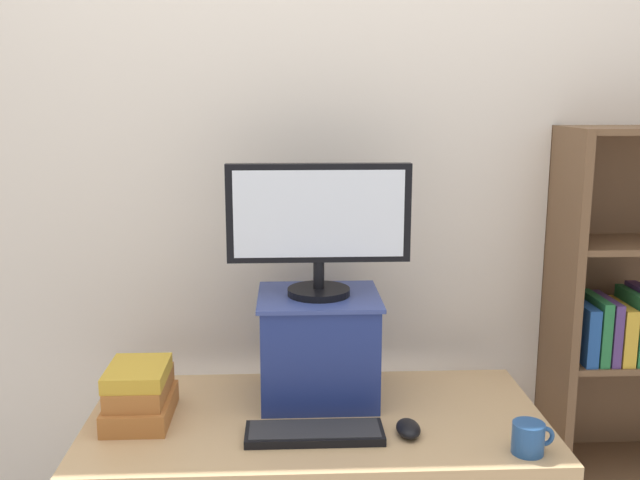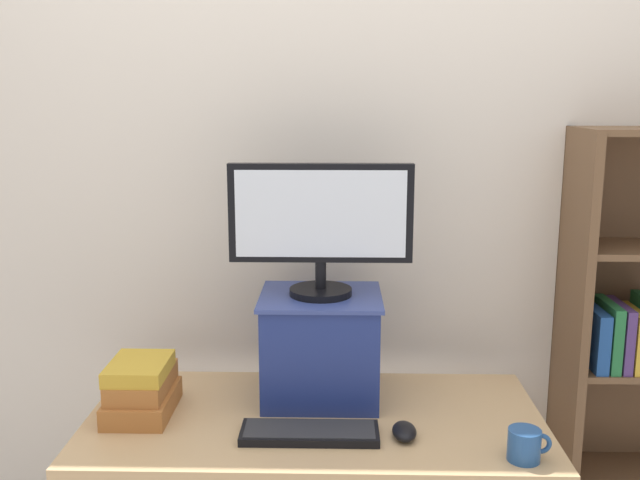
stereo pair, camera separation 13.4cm
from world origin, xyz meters
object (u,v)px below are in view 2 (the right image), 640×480
riser_box (321,344)px  keyboard (310,433)px  computer_monitor (321,222)px  book_stack (141,388)px  coffee_mug (525,445)px  computer_mouse (404,431)px  desk (315,444)px

riser_box → keyboard: (-0.02, -0.26, -0.15)m
keyboard → riser_box: bearing=85.0°
computer_monitor → keyboard: 0.58m
keyboard → book_stack: 0.51m
coffee_mug → computer_monitor: bearing=144.2°
riser_box → computer_mouse: bearing=-49.1°
desk → computer_mouse: bearing=-28.0°
computer_mouse → desk: bearing=152.0°
computer_mouse → coffee_mug: (0.29, -0.11, 0.02)m
computer_monitor → computer_mouse: (0.23, -0.26, -0.51)m
computer_monitor → coffee_mug: size_ratio=4.85×
desk → book_stack: bearing=179.1°
book_stack → riser_box: bearing=14.1°
keyboard → computer_mouse: size_ratio=3.52×
computer_mouse → coffee_mug: 0.31m
book_stack → coffee_mug: book_stack is taller
computer_mouse → coffee_mug: coffee_mug is taller
computer_monitor → computer_mouse: 0.62m
book_stack → keyboard: bearing=-15.9°
coffee_mug → keyboard: bearing=168.6°
riser_box → coffee_mug: 0.65m
desk → computer_mouse: 0.29m
computer_monitor → book_stack: size_ratio=2.03×
coffee_mug → computer_mouse: bearing=158.9°
keyboard → computer_mouse: 0.25m
desk → riser_box: riser_box is taller
desk → keyboard: (-0.01, -0.13, 0.10)m
desk → riser_box: 0.29m
computer_monitor → coffee_mug: 0.80m
riser_box → keyboard: riser_box is taller
keyboard → book_stack: book_stack is taller
computer_monitor → coffee_mug: computer_monitor is taller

